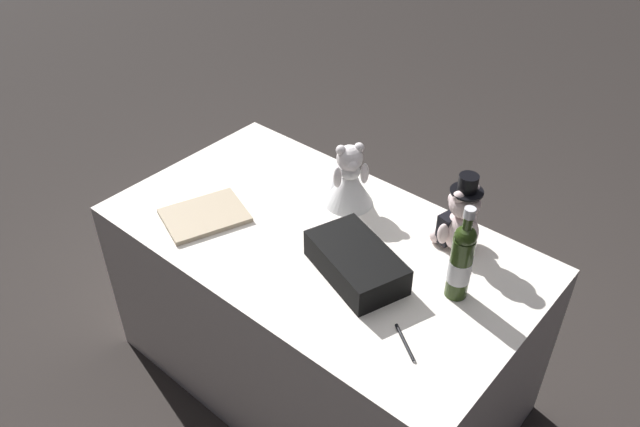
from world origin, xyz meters
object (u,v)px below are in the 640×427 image
teddy_bear_groom (459,220)px  champagne_bottle (461,260)px  signing_pen (406,344)px  teddy_bear_bride (348,176)px  gift_case_black (356,262)px  guestbook (205,215)px

teddy_bear_groom → champagne_bottle: (-0.12, 0.19, 0.02)m
signing_pen → teddy_bear_bride: bearing=-37.8°
teddy_bear_bride → champagne_bottle: (-0.55, 0.16, 0.03)m
teddy_bear_bride → teddy_bear_groom: bearing=-176.1°
gift_case_black → signing_pen: bearing=154.1°
teddy_bear_bride → gift_case_black: teddy_bear_bride is taller
teddy_bear_bride → signing_pen: size_ratio=1.98×
champagne_bottle → teddy_bear_groom: bearing=-58.8°
signing_pen → gift_case_black: 0.32m
champagne_bottle → gift_case_black: 0.32m
teddy_bear_groom → teddy_bear_bride: size_ratio=1.17×
signing_pen → teddy_bear_groom: bearing=-75.6°
teddy_bear_groom → champagne_bottle: size_ratio=0.88×
teddy_bear_groom → teddy_bear_bride: (0.44, 0.03, -0.01)m
teddy_bear_groom → signing_pen: bearing=104.4°
teddy_bear_bride → guestbook: bearing=52.7°
teddy_bear_groom → guestbook: bearing=30.4°
guestbook → signing_pen: bearing=-160.8°
gift_case_black → guestbook: size_ratio=1.34×
guestbook → teddy_bear_groom: bearing=-129.0°
champagne_bottle → signing_pen: champagne_bottle is taller
teddy_bear_bride → champagne_bottle: 0.58m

